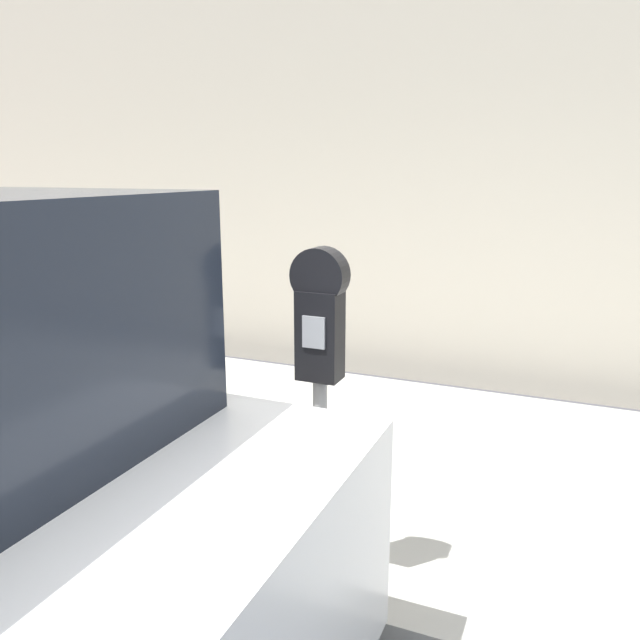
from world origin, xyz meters
The scene contains 2 objects.
sidewalk centered at (0.00, 2.20, 0.07)m, with size 24.00×2.80×0.13m.
parking_meter centered at (-0.07, 0.96, 1.15)m, with size 0.22×0.12×1.42m.
Camera 1 is at (0.85, -1.20, 1.84)m, focal length 35.00 mm.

